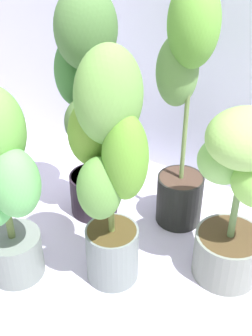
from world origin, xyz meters
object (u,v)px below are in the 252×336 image
(potted_plant_back_left, at_px, (87,95))
(potted_plant_back_right, at_px, (237,193))
(potted_plant_center, at_px, (109,163))
(potted_plant_back_center, at_px, (184,101))
(potted_plant_front_left, at_px, (1,182))

(potted_plant_back_left, relative_size, potted_plant_back_right, 1.42)
(potted_plant_back_right, bearing_deg, potted_plant_center, -144.55)
(potted_plant_back_center, height_order, potted_plant_front_left, potted_plant_back_center)
(potted_plant_center, distance_m, potted_plant_front_left, 0.35)
(potted_plant_back_center, relative_size, potted_plant_center, 1.13)
(potted_plant_back_left, relative_size, potted_plant_front_left, 1.27)
(potted_plant_back_left, height_order, potted_plant_back_right, potted_plant_back_left)
(potted_plant_center, distance_m, potted_plant_back_right, 0.44)
(potted_plant_center, bearing_deg, potted_plant_front_left, -149.05)
(potted_plant_back_center, relative_size, potted_plant_back_right, 1.48)
(potted_plant_center, bearing_deg, potted_plant_back_left, 135.62)
(potted_plant_center, xyz_separation_m, potted_plant_front_left, (-0.30, -0.18, -0.08))
(potted_plant_back_center, distance_m, potted_plant_back_left, 0.36)
(potted_plant_back_center, bearing_deg, potted_plant_back_left, -155.29)
(potted_plant_back_center, distance_m, potted_plant_center, 0.43)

